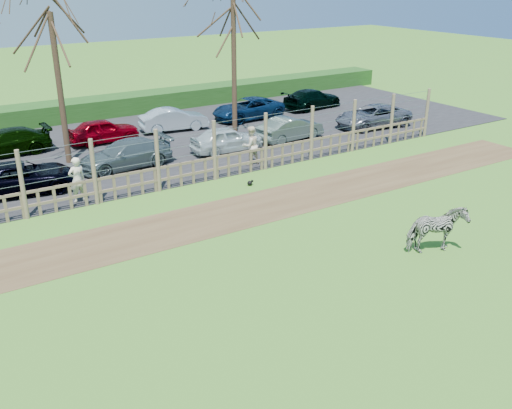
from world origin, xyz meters
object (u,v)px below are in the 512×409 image
car_13 (312,99)px  car_2 (21,178)px  zebra (437,230)px  visitor_a (77,180)px  tree_mid (55,53)px  car_9 (5,143)px  car_11 (174,119)px  car_3 (125,154)px  car_5 (290,129)px  car_10 (103,131)px  tree_right (234,31)px  car_6 (373,116)px  crow (250,183)px  car_12 (248,109)px  visitor_b (250,146)px  car_4 (227,139)px

car_13 → car_2: bearing=99.1°
zebra → visitor_a: size_ratio=1.03×
tree_mid → zebra: bearing=-64.9°
car_9 → car_11: size_ratio=1.14×
car_3 → car_11: size_ratio=1.14×
car_5 → car_10: 9.41m
car_3 → car_5: same height
zebra → car_13: size_ratio=0.43×
car_9 → tree_mid: bearing=37.6°
tree_mid → tree_right: 9.02m
zebra → car_11: 17.51m
car_11 → car_3: bearing=143.8°
tree_mid → car_5: tree_mid is taller
car_6 → car_11: (-9.59, 5.22, 0.00)m
visitor_a → car_6: visitor_a is taller
car_6 → car_9: (-18.13, 5.35, 0.00)m
car_9 → tree_right: bearing=77.7°
crow → car_2: (-7.92, 4.05, 0.53)m
car_3 → car_12: bearing=112.9°
visitor_b → car_6: 9.42m
car_3 → car_9: (-4.07, 4.79, 0.00)m
car_13 → car_9: bearing=82.6°
car_3 → car_9: bearing=-143.9°
tree_mid → car_11: 8.07m
car_9 → car_13: (18.15, 0.12, 0.00)m
crow → car_3: (-3.43, 4.77, 0.53)m
tree_right → car_12: tree_right is taller
tree_mid → car_9: size_ratio=1.65×
car_9 → car_12: same height
crow → car_10: car_10 is taller
car_4 → car_9: same height
crow → car_5: 6.88m
car_6 → car_11: same height
car_9 → car_13: 18.15m
visitor_b → car_6: visitor_b is taller
tree_right → car_12: 5.50m
tree_right → visitor_b: bearing=-113.5°
car_4 → car_2: bearing=94.8°
car_2 → car_12: size_ratio=1.00×
car_2 → car_5: bearing=-80.4°
tree_right → car_3: 8.85m
visitor_b → car_2: (-9.34, 1.82, -0.26)m
car_10 → car_12: (8.73, 0.29, 0.00)m
car_3 → car_13: same height
tree_right → car_4: size_ratio=2.09×
zebra → car_2: bearing=55.8°
car_11 → car_13: size_ratio=0.88×
car_11 → car_12: bearing=-81.5°
visitor_a → car_3: bearing=-143.8°
car_13 → car_6: bearing=172.0°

